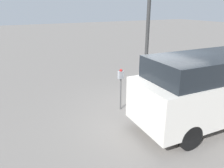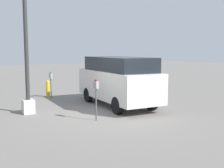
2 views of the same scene
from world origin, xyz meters
TOP-DOWN VIEW (x-y plane):
  - ground_plane at (0.00, 0.00)m, footprint 80.00×80.00m
  - parking_meter_near at (-0.71, 0.69)m, footprint 0.21×0.13m
  - lamp_post at (1.64, 2.49)m, footprint 0.44×0.44m
  - parked_van at (1.20, -1.36)m, footprint 4.84×2.03m

SIDE VIEW (x-z plane):
  - ground_plane at x=0.00m, z-range 0.00..0.00m
  - parking_meter_near at x=-0.71m, z-range 0.35..1.84m
  - parked_van at x=1.20m, z-range 0.09..2.27m
  - lamp_post at x=1.64m, z-range -1.01..4.43m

